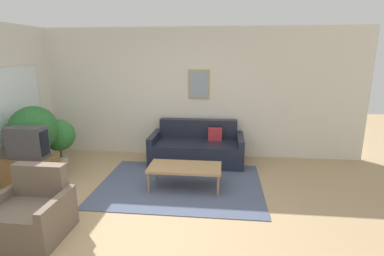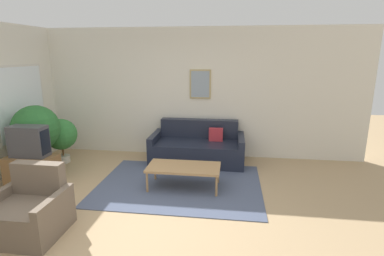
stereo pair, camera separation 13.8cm
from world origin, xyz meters
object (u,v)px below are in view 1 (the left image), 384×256
Objects in this scene: coffee_table at (185,168)px; potted_plant_tall at (34,130)px; couch at (197,148)px; armchair at (31,214)px; tv at (28,143)px.

coffee_table is 0.93× the size of potted_plant_tall.
couch reaches higher than armchair.
tv is at bearing -174.88° from coffee_table.
tv is 0.47× the size of potted_plant_tall.
tv is at bearing -150.27° from couch.
potted_plant_tall is at bearing 112.18° from tv.
armchair is at bearing -122.39° from couch.
potted_plant_tall is at bearing 125.42° from armchair.
potted_plant_tall reaches higher than tv.
tv is at bearing 128.33° from armchair.
armchair is 0.66× the size of potted_plant_tall.
couch is at bearing 62.38° from armchair.
potted_plant_tall is (-2.73, 0.27, 0.50)m from coffee_table.
coffee_table is 2.58m from tv.
coffee_table is at bearing -93.80° from couch.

